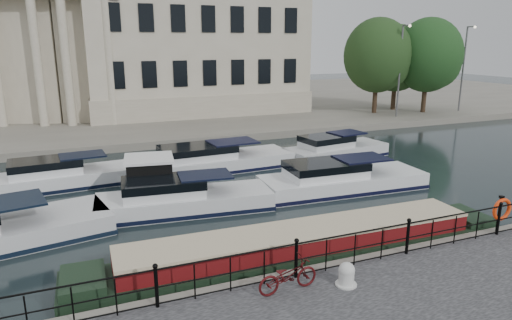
{
  "coord_description": "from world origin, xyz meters",
  "views": [
    {
      "loc": [
        -5.62,
        -12.87,
        7.18
      ],
      "look_at": [
        0.5,
        2.0,
        3.0
      ],
      "focal_mm": 32.0,
      "sensor_mm": 36.0,
      "label": 1
    }
  ],
  "objects": [
    {
      "name": "cabin_cruisers",
      "position": [
        -0.48,
        8.1,
        0.37
      ],
      "size": [
        27.82,
        10.86,
        1.99
      ],
      "color": "silver",
      "rests_on": "ground_plane"
    },
    {
      "name": "ground_plane",
      "position": [
        0.0,
        0.0,
        0.0
      ],
      "size": [
        160.0,
        160.0,
        0.0
      ],
      "primitive_type": "plane",
      "color": "black",
      "rests_on": "ground"
    },
    {
      "name": "lamp_posts",
      "position": [
        26.0,
        20.7,
        4.8
      ],
      "size": [
        8.24,
        1.55,
        8.07
      ],
      "color": "#59595B",
      "rests_on": "far_bank"
    },
    {
      "name": "mooring_bollard",
      "position": [
        1.11,
        -3.18,
        0.87
      ],
      "size": [
        0.61,
        0.61,
        0.68
      ],
      "color": "silver",
      "rests_on": "near_quay"
    },
    {
      "name": "harbour_hut",
      "position": [
        -2.5,
        7.5,
        0.95
      ],
      "size": [
        3.28,
        2.87,
        2.18
      ],
      "rotation": [
        0.0,
        0.0,
        -0.15
      ],
      "color": "#6B665B",
      "rests_on": "ground_plane"
    },
    {
      "name": "trees",
      "position": [
        24.26,
        22.9,
        5.63
      ],
      "size": [
        10.95,
        8.7,
        8.9
      ],
      "color": "black",
      "rests_on": "far_bank"
    },
    {
      "name": "bicycle",
      "position": [
        -0.55,
        -2.84,
        1.02
      ],
      "size": [
        1.81,
        0.73,
        0.93
      ],
      "primitive_type": "imported",
      "rotation": [
        0.0,
        0.0,
        1.63
      ],
      "color": "#410B0D",
      "rests_on": "near_quay"
    },
    {
      "name": "life_ring_post",
      "position": [
        8.18,
        -2.17,
        1.41
      ],
      "size": [
        0.84,
        0.21,
        1.37
      ],
      "color": "black",
      "rests_on": "near_quay"
    },
    {
      "name": "railing",
      "position": [
        0.0,
        -2.25,
        1.2
      ],
      "size": [
        24.14,
        0.14,
        1.22
      ],
      "color": "black",
      "rests_on": "near_quay"
    },
    {
      "name": "civic_building",
      "position": [
        -1.0,
        34.71,
        7.04
      ],
      "size": [
        53.55,
        31.84,
        16.85
      ],
      "color": "#ADA38C",
      "rests_on": "far_bank"
    },
    {
      "name": "narrowboat",
      "position": [
        1.19,
        -0.5,
        0.37
      ],
      "size": [
        15.33,
        2.5,
        1.56
      ],
      "rotation": [
        0.0,
        0.0,
        -0.03
      ],
      "color": "black",
      "rests_on": "ground_plane"
    },
    {
      "name": "far_bank",
      "position": [
        0.0,
        39.0,
        0.28
      ],
      "size": [
        120.0,
        42.0,
        0.55
      ],
      "primitive_type": "cube",
      "color": "#6B665B",
      "rests_on": "ground_plane"
    }
  ]
}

